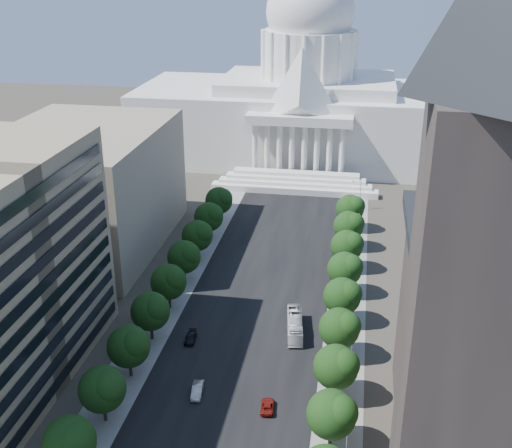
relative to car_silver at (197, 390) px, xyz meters
The scene contains 31 objects.
road_asphalt 45.41m from the car_silver, 83.62° to the left, with size 30.00×260.00×0.01m, color black.
sidewalk_left 47.24m from the car_silver, 107.18° to the left, with size 8.00×260.00×0.02m, color gray.
sidewalk_right 51.14m from the car_silver, 61.95° to the left, with size 8.00×260.00×0.02m, color gray.
capitol 141.41m from the car_silver, 87.94° to the left, with size 120.00×56.00×73.00m.
office_block_left_far 71.31m from the car_silver, 127.93° to the left, with size 38.00×52.00×30.00m, color gray.
tree_l_b 25.19m from the car_silver, 120.91° to the right, with size 7.79×7.60×9.97m.
tree_l_c 16.52m from the car_silver, 144.28° to the right, with size 7.79×7.60×9.97m.
tree_l_d 14.12m from the car_silver, 166.93° to the left, with size 7.79×7.60×9.97m.
tree_l_e 20.34m from the car_silver, 130.20° to the left, with size 7.79×7.60×9.97m.
tree_l_f 30.27m from the car_silver, 115.10° to the left, with size 7.79×7.60×9.97m.
tree_l_g 41.31m from the car_silver, 107.95° to the left, with size 7.79×7.60×9.97m.
tree_l_h 52.77m from the car_silver, 103.91° to the left, with size 7.79×7.60×9.97m.
tree_l_i 64.43m from the car_silver, 101.34° to the left, with size 7.79×7.60×9.97m.
tree_l_j 76.19m from the car_silver, 99.56° to the left, with size 7.79×7.60×9.97m.
tree_r_c 25.71m from the car_silver, 21.20° to the right, with size 7.79×7.60×9.97m.
tree_r_d 24.23m from the car_silver, ahead, with size 7.79×7.60×9.97m.
tree_r_e 28.31m from the car_silver, 32.55° to the left, with size 7.79×7.60×9.97m.
tree_r_f 36.11m from the car_silver, 49.03° to the left, with size 7.79×7.60×9.97m.
tree_r_g 45.76m from the car_silver, 59.01° to the left, with size 7.79×7.60×9.97m.
tree_r_h 56.32m from the car_silver, 65.34° to the left, with size 7.79×7.60×9.97m.
tree_r_i 67.37m from the car_silver, 69.61° to the left, with size 7.79×7.60×9.97m.
tree_r_j 78.70m from the car_silver, 72.67° to the left, with size 7.79×7.60×9.97m.
streetlight_b 27.30m from the car_silver, 21.60° to the right, with size 2.61×0.44×9.00m.
streetlight_c 29.60m from the car_silver, 31.22° to the left, with size 2.61×0.44×9.00m.
streetlight_d 47.51m from the car_silver, 58.12° to the left, with size 2.61×0.44×9.00m.
streetlight_e 69.92m from the car_silver, 69.04° to the left, with size 2.61×0.44×9.00m.
streetlight_f 93.65m from the car_silver, 74.53° to the left, with size 2.61×0.44×9.00m.
car_silver is the anchor object (origin of this frame).
car_red 12.52m from the car_silver, ahead, with size 2.14×4.65×1.29m, color maroon.
car_dark_b 16.49m from the car_silver, 108.95° to the left, with size 1.95×4.79×1.39m, color black.
city_bus 26.16m from the car_silver, 57.04° to the left, with size 2.85×12.16×3.39m, color silver.
Camera 1 is at (19.66, -41.45, 69.70)m, focal length 45.00 mm.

